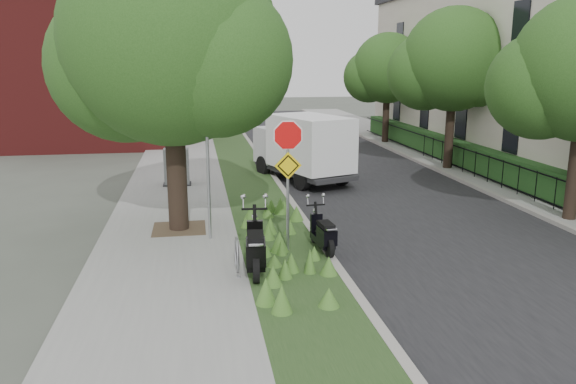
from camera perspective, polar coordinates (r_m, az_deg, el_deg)
name	(u,v)px	position (r m, az deg, el deg)	size (l,w,h in m)	color
ground	(351,260)	(13.23, 6.44, -6.87)	(120.00, 120.00, 0.00)	#4C5147
sidewalk_near	(177,178)	(22.41, -11.20, 1.44)	(3.50, 60.00, 0.12)	gray
verge	(247,175)	(22.48, -4.18, 1.69)	(2.00, 60.00, 0.12)	#26411C
kerb_near	(272,174)	(22.59, -1.66, 1.79)	(0.20, 60.00, 0.13)	#9E9991
road	(356,173)	(23.32, 6.90, 1.91)	(7.00, 60.00, 0.01)	black
kerb_far	(436,169)	(24.51, 14.79, 2.26)	(0.20, 60.00, 0.13)	#9E9991
footpath_far	(473,168)	(25.25, 18.32, 2.32)	(3.20, 60.00, 0.12)	gray
street_tree_main	(168,49)	(14.83, -12.11, 14.00)	(6.21, 5.54, 7.66)	black
bare_post	(208,161)	(13.96, -8.15, 3.15)	(0.08, 0.08, 4.00)	#A5A8AD
bike_hoop	(237,255)	(12.06, -5.22, -6.35)	(0.06, 0.78, 0.77)	#A5A8AD
sign_assembly	(288,159)	(12.89, -0.01, 3.39)	(0.94, 0.08, 3.22)	#A5A8AD
fence_far	(452,155)	(24.71, 16.36, 3.67)	(0.04, 24.00, 1.00)	black
hedge_far	(468,154)	(25.02, 17.81, 3.68)	(1.00, 24.00, 1.10)	#1B4C1E
terrace_houses	(554,70)	(26.57, 25.39, 11.15)	(7.40, 26.40, 8.20)	beige
brick_building	(85,67)	(34.48, -19.92, 11.88)	(9.40, 10.40, 8.30)	maroon
far_tree_b	(452,65)	(24.34, 16.31, 12.30)	(4.83, 4.31, 6.56)	black
far_tree_c	(386,72)	(31.75, 9.96, 11.95)	(4.37, 3.89, 5.93)	black
scooter_near	(256,253)	(11.87, -3.31, -6.26)	(0.51, 1.96, 0.93)	black
scooter_far	(324,237)	(13.23, 3.69, -4.59)	(0.42, 1.59, 0.76)	black
box_truck	(303,145)	(21.34, 1.58, 4.80)	(3.38, 5.13, 2.17)	#262628
utility_cabinet	(177,167)	(20.76, -11.24, 2.47)	(1.00, 0.68, 1.33)	#262628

